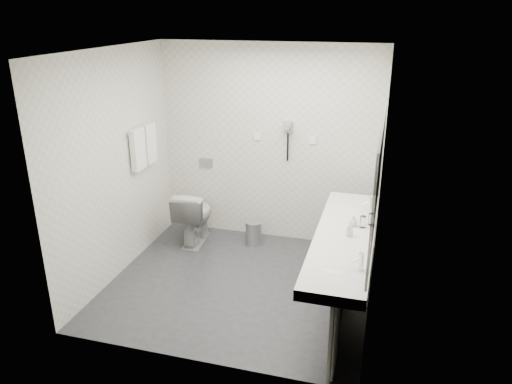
% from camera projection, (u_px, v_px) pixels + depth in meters
% --- Properties ---
extents(floor, '(2.80, 2.80, 0.00)m').
position_uv_depth(floor, '(239.00, 284.00, 5.42)').
color(floor, '#2D2D33').
rests_on(floor, ground).
extents(ceiling, '(2.80, 2.80, 0.00)m').
position_uv_depth(ceiling, '(236.00, 50.00, 4.53)').
color(ceiling, white).
rests_on(ceiling, wall_back).
extents(wall_back, '(2.80, 0.00, 2.80)m').
position_uv_depth(wall_back, '(269.00, 145.00, 6.15)').
color(wall_back, silver).
rests_on(wall_back, floor).
extents(wall_front, '(2.80, 0.00, 2.80)m').
position_uv_depth(wall_front, '(188.00, 230.00, 3.81)').
color(wall_front, silver).
rests_on(wall_front, floor).
extents(wall_left, '(0.00, 2.60, 2.60)m').
position_uv_depth(wall_left, '(115.00, 166.00, 5.33)').
color(wall_left, silver).
rests_on(wall_left, floor).
extents(wall_right, '(0.00, 2.60, 2.60)m').
position_uv_depth(wall_right, '(379.00, 190.00, 4.63)').
color(wall_right, silver).
rests_on(wall_right, floor).
extents(vanity_counter, '(0.55, 2.20, 0.10)m').
position_uv_depth(vanity_counter, '(344.00, 239.00, 4.68)').
color(vanity_counter, white).
rests_on(vanity_counter, floor).
extents(vanity_panel, '(0.03, 2.15, 0.75)m').
position_uv_depth(vanity_panel, '(344.00, 278.00, 4.82)').
color(vanity_panel, '#989590').
rests_on(vanity_panel, floor).
extents(vanity_post_near, '(0.06, 0.06, 0.75)m').
position_uv_depth(vanity_post_near, '(334.00, 344.00, 3.88)').
color(vanity_post_near, silver).
rests_on(vanity_post_near, floor).
extents(vanity_post_far, '(0.06, 0.06, 0.75)m').
position_uv_depth(vanity_post_far, '(356.00, 234.00, 5.75)').
color(vanity_post_far, silver).
rests_on(vanity_post_far, floor).
extents(mirror, '(0.02, 2.20, 1.05)m').
position_uv_depth(mirror, '(378.00, 177.00, 4.38)').
color(mirror, '#B2BCC6').
rests_on(mirror, wall_right).
extents(basin_near, '(0.40, 0.31, 0.05)m').
position_uv_depth(basin_near, '(336.00, 268.00, 4.08)').
color(basin_near, white).
rests_on(basin_near, vanity_counter).
extents(basin_far, '(0.40, 0.31, 0.05)m').
position_uv_depth(basin_far, '(351.00, 210.00, 5.25)').
color(basin_far, white).
rests_on(basin_far, vanity_counter).
extents(faucet_near, '(0.04, 0.04, 0.15)m').
position_uv_depth(faucet_near, '(361.00, 262.00, 4.00)').
color(faucet_near, silver).
rests_on(faucet_near, vanity_counter).
extents(faucet_far, '(0.04, 0.04, 0.15)m').
position_uv_depth(faucet_far, '(370.00, 204.00, 5.17)').
color(faucet_far, silver).
rests_on(faucet_far, vanity_counter).
extents(soap_bottle_a, '(0.06, 0.06, 0.11)m').
position_uv_depth(soap_bottle_a, '(350.00, 231.00, 4.59)').
color(soap_bottle_a, beige).
rests_on(soap_bottle_a, vanity_counter).
extents(soap_bottle_b, '(0.11, 0.11, 0.10)m').
position_uv_depth(soap_bottle_b, '(353.00, 221.00, 4.81)').
color(soap_bottle_b, beige).
rests_on(soap_bottle_b, vanity_counter).
extents(soap_bottle_c, '(0.05, 0.05, 0.12)m').
position_uv_depth(soap_bottle_c, '(348.00, 230.00, 4.60)').
color(soap_bottle_c, beige).
rests_on(soap_bottle_c, vanity_counter).
extents(glass_left, '(0.07, 0.07, 0.12)m').
position_uv_depth(glass_left, '(363.00, 222.00, 4.78)').
color(glass_left, silver).
rests_on(glass_left, vanity_counter).
extents(glass_right, '(0.07, 0.07, 0.12)m').
position_uv_depth(glass_right, '(371.00, 219.00, 4.84)').
color(glass_right, silver).
rests_on(glass_right, vanity_counter).
extents(toilet, '(0.45, 0.74, 0.72)m').
position_uv_depth(toilet, '(194.00, 216.00, 6.28)').
color(toilet, white).
rests_on(toilet, floor).
extents(flush_plate, '(0.18, 0.02, 0.12)m').
position_uv_depth(flush_plate, '(206.00, 163.00, 6.45)').
color(flush_plate, '#B2B5BA').
rests_on(flush_plate, wall_back).
extents(pedal_bin, '(0.24, 0.24, 0.30)m').
position_uv_depth(pedal_bin, '(254.00, 233.00, 6.28)').
color(pedal_bin, '#B2B5BA').
rests_on(pedal_bin, floor).
extents(bin_lid, '(0.21, 0.21, 0.02)m').
position_uv_depth(bin_lid, '(254.00, 222.00, 6.23)').
color(bin_lid, '#B2B5BA').
rests_on(bin_lid, pedal_bin).
extents(towel_rail, '(0.02, 0.62, 0.02)m').
position_uv_depth(towel_rail, '(141.00, 128.00, 5.71)').
color(towel_rail, silver).
rests_on(towel_rail, wall_left).
extents(towel_near, '(0.07, 0.24, 0.48)m').
position_uv_depth(towel_near, '(138.00, 149.00, 5.65)').
color(towel_near, white).
rests_on(towel_near, towel_rail).
extents(towel_far, '(0.07, 0.24, 0.48)m').
position_uv_depth(towel_far, '(149.00, 143.00, 5.91)').
color(towel_far, white).
rests_on(towel_far, towel_rail).
extents(dryer_cradle, '(0.10, 0.04, 0.14)m').
position_uv_depth(dryer_cradle, '(288.00, 127.00, 5.97)').
color(dryer_cradle, gray).
rests_on(dryer_cradle, wall_back).
extents(dryer_barrel, '(0.08, 0.14, 0.08)m').
position_uv_depth(dryer_barrel, '(287.00, 126.00, 5.90)').
color(dryer_barrel, gray).
rests_on(dryer_barrel, dryer_cradle).
extents(dryer_cord, '(0.02, 0.02, 0.35)m').
position_uv_depth(dryer_cord, '(288.00, 147.00, 6.05)').
color(dryer_cord, black).
rests_on(dryer_cord, dryer_cradle).
extents(switch_plate_a, '(0.09, 0.02, 0.09)m').
position_uv_depth(switch_plate_a, '(257.00, 137.00, 6.14)').
color(switch_plate_a, white).
rests_on(switch_plate_a, wall_back).
extents(switch_plate_b, '(0.09, 0.02, 0.09)m').
position_uv_depth(switch_plate_b, '(313.00, 140.00, 5.97)').
color(switch_plate_b, white).
rests_on(switch_plate_b, wall_back).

